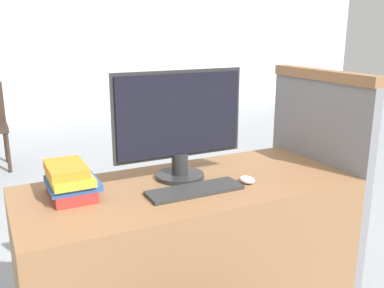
% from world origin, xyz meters
% --- Properties ---
extents(wall_back, '(12.00, 0.06, 2.80)m').
position_xyz_m(wall_back, '(0.00, 5.37, 1.40)').
color(wall_back, silver).
rests_on(wall_back, ground_plane).
extents(desk, '(1.45, 0.63, 0.76)m').
position_xyz_m(desk, '(0.00, 0.31, 0.38)').
color(desk, '#8C603D').
rests_on(desk, ground_plane).
extents(carrel_divider, '(0.07, 0.68, 1.22)m').
position_xyz_m(carrel_divider, '(0.75, 0.34, 0.62)').
color(carrel_divider, slate).
rests_on(carrel_divider, ground_plane).
extents(monitor, '(0.60, 0.22, 0.48)m').
position_xyz_m(monitor, '(0.00, 0.40, 1.01)').
color(monitor, '#282828').
rests_on(monitor, desk).
extents(keyboard, '(0.40, 0.13, 0.02)m').
position_xyz_m(keyboard, '(-0.02, 0.22, 0.77)').
color(keyboard, '#2D2D2D').
rests_on(keyboard, desk).
extents(mouse, '(0.06, 0.08, 0.03)m').
position_xyz_m(mouse, '(0.24, 0.21, 0.77)').
color(mouse, white).
rests_on(mouse, desk).
extents(book_stack, '(0.19, 0.26, 0.14)m').
position_xyz_m(book_stack, '(-0.49, 0.40, 0.83)').
color(book_stack, '#B72D28').
rests_on(book_stack, desk).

